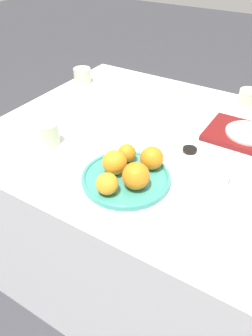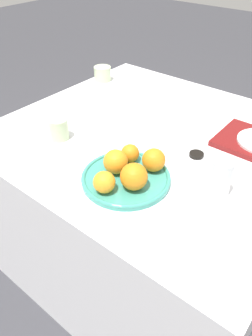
{
  "view_description": "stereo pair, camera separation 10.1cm",
  "coord_description": "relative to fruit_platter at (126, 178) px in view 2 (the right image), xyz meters",
  "views": [
    {
      "loc": [
        0.51,
        -0.98,
        1.43
      ],
      "look_at": [
        0.09,
        -0.29,
        0.82
      ],
      "focal_mm": 35.0,
      "sensor_mm": 36.0,
      "label": 1
    },
    {
      "loc": [
        0.6,
        -0.92,
        1.43
      ],
      "look_at": [
        0.09,
        -0.29,
        0.82
      ],
      "focal_mm": 35.0,
      "sensor_mm": 36.0,
      "label": 2
    }
  ],
  "objects": [
    {
      "name": "ground_plane",
      "position": [
        -0.09,
        0.29,
        -0.78
      ],
      "size": [
        12.0,
        12.0,
        0.0
      ],
      "primitive_type": "plane",
      "color": "#38383D"
    },
    {
      "name": "table",
      "position": [
        -0.09,
        0.29,
        -0.4
      ],
      "size": [
        1.16,
        1.06,
        0.77
      ],
      "color": "white",
      "rests_on": "ground_plane"
    },
    {
      "name": "fruit_platter",
      "position": [
        0.0,
        0.0,
        0.0
      ],
      "size": [
        0.28,
        0.28,
        0.02
      ],
      "color": "teal",
      "rests_on": "table"
    },
    {
      "name": "orange_0",
      "position": [
        -0.04,
        0.0,
        0.04
      ],
      "size": [
        0.08,
        0.08,
        0.08
      ],
      "color": "orange",
      "rests_on": "fruit_platter"
    },
    {
      "name": "orange_1",
      "position": [
        0.05,
        -0.02,
        0.05
      ],
      "size": [
        0.08,
        0.08,
        0.08
      ],
      "color": "orange",
      "rests_on": "fruit_platter"
    },
    {
      "name": "orange_2",
      "position": [
        -0.01,
        -0.09,
        0.04
      ],
      "size": [
        0.07,
        0.07,
        0.07
      ],
      "color": "orange",
      "rests_on": "fruit_platter"
    },
    {
      "name": "orange_3",
      "position": [
        0.04,
        0.09,
        0.04
      ],
      "size": [
        0.08,
        0.08,
        0.08
      ],
      "color": "orange",
      "rests_on": "fruit_platter"
    },
    {
      "name": "orange_4",
      "position": [
        -0.04,
        0.08,
        0.03
      ],
      "size": [
        0.06,
        0.06,
        0.06
      ],
      "color": "orange",
      "rests_on": "fruit_platter"
    },
    {
      "name": "water_glass",
      "position": [
        0.25,
        0.12,
        0.05
      ],
      "size": [
        0.07,
        0.07,
        0.12
      ],
      "color": "silver",
      "rests_on": "table"
    },
    {
      "name": "cup_0",
      "position": [
        -0.6,
        0.56,
        0.02
      ],
      "size": [
        0.09,
        0.09,
        0.07
      ],
      "color": "#B7CC9E",
      "rests_on": "table"
    },
    {
      "name": "cup_2",
      "position": [
        -0.35,
        0.04,
        0.03
      ],
      "size": [
        0.07,
        0.07,
        0.08
      ],
      "color": "#B7CC9E",
      "rests_on": "table"
    },
    {
      "name": "soy_dish",
      "position": [
        0.11,
        0.26,
        -0.0
      ],
      "size": [
        0.05,
        0.05,
        0.01
      ],
      "color": "black",
      "rests_on": "table"
    }
  ]
}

